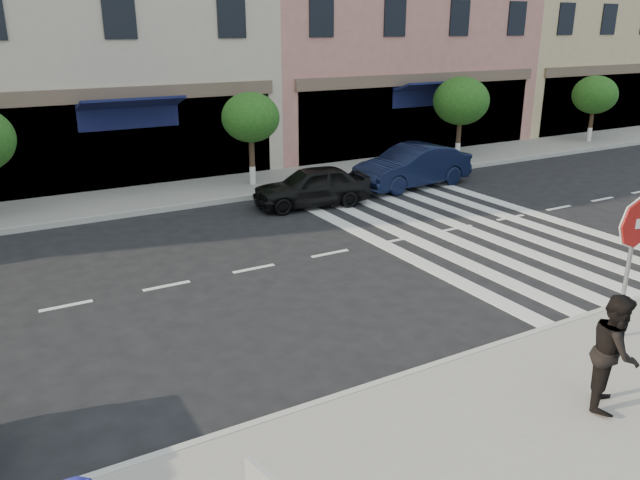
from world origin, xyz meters
The scene contains 12 objects.
ground centered at (0.00, 0.00, 0.00)m, with size 120.00×120.00×0.00m, color black.
sidewalk_near centered at (0.00, -3.75, 0.07)m, with size 60.00×4.50×0.15m, color gray.
sidewalk_far centered at (0.00, 11.00, 0.07)m, with size 60.00×3.00×0.15m, color gray.
building_centre centered at (-0.50, 17.00, 5.50)m, with size 11.00×9.00×11.00m, color beige.
building_east_far centered at (24.00, 17.00, 6.00)m, with size 12.00×9.00×12.00m, color #D7BB8A.
street_tree_c centered at (3.00, 10.80, 2.36)m, with size 1.90×1.90×3.04m.
street_tree_ea centered at (12.00, 10.80, 2.39)m, with size 2.20×2.20×3.19m.
street_tree_eb centered at (20.00, 10.80, 2.22)m, with size 2.00×2.00×2.94m.
stop_sign centered at (3.94, -2.34, 1.95)m, with size 0.82×0.35×2.48m.
walker centered at (2.03, -3.55, 0.98)m, with size 0.81×0.63×1.66m, color black.
car_far_mid centered at (3.68, 7.93, 0.61)m, with size 1.43×3.57×1.21m, color black.
car_far_right centered at (7.81, 8.36, 0.70)m, with size 1.48×4.26×1.40m, color black.
Camera 1 is at (-5.20, -8.09, 5.17)m, focal length 35.00 mm.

